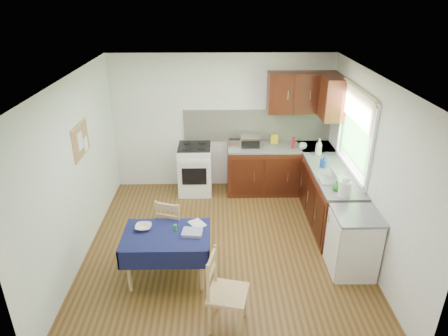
{
  "coord_description": "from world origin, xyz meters",
  "views": [
    {
      "loc": [
        -0.09,
        -4.89,
        3.54
      ],
      "look_at": [
        0.01,
        0.32,
        1.15
      ],
      "focal_mm": 32.0,
      "sensor_mm": 36.0,
      "label": 1
    }
  ],
  "objects_px": {
    "dining_table": "(167,241)",
    "sandwich_press": "(250,141)",
    "toaster": "(234,144)",
    "chair_far": "(172,225)",
    "kettle": "(345,187)",
    "dish_rack": "(333,179)",
    "chair_near": "(224,290)"
  },
  "relations": [
    {
      "from": "chair_far",
      "to": "chair_near",
      "type": "height_order",
      "value": "chair_near"
    },
    {
      "from": "chair_near",
      "to": "toaster",
      "type": "distance_m",
      "value": 3.24
    },
    {
      "from": "toaster",
      "to": "sandwich_press",
      "type": "relative_size",
      "value": 0.72
    },
    {
      "from": "chair_far",
      "to": "chair_near",
      "type": "relative_size",
      "value": 0.95
    },
    {
      "from": "dining_table",
      "to": "chair_near",
      "type": "xyz_separation_m",
      "value": [
        0.72,
        -0.85,
        -0.06
      ]
    },
    {
      "from": "dish_rack",
      "to": "kettle",
      "type": "xyz_separation_m",
      "value": [
        0.02,
        -0.46,
        0.1
      ]
    },
    {
      "from": "chair_far",
      "to": "sandwich_press",
      "type": "bearing_deg",
      "value": -103.34
    },
    {
      "from": "dining_table",
      "to": "chair_far",
      "type": "distance_m",
      "value": 0.51
    },
    {
      "from": "dining_table",
      "to": "sandwich_press",
      "type": "bearing_deg",
      "value": 71.81
    },
    {
      "from": "dish_rack",
      "to": "kettle",
      "type": "height_order",
      "value": "kettle"
    },
    {
      "from": "chair_near",
      "to": "toaster",
      "type": "relative_size",
      "value": 4.05
    },
    {
      "from": "toaster",
      "to": "sandwich_press",
      "type": "distance_m",
      "value": 0.3
    },
    {
      "from": "chair_near",
      "to": "sandwich_press",
      "type": "relative_size",
      "value": 2.93
    },
    {
      "from": "dining_table",
      "to": "chair_far",
      "type": "xyz_separation_m",
      "value": [
        0.02,
        0.51,
        -0.08
      ]
    },
    {
      "from": "toaster",
      "to": "sandwich_press",
      "type": "bearing_deg",
      "value": 20.79
    },
    {
      "from": "chair_far",
      "to": "toaster",
      "type": "bearing_deg",
      "value": -98.16
    },
    {
      "from": "dish_rack",
      "to": "toaster",
      "type": "bearing_deg",
      "value": 122.12
    },
    {
      "from": "chair_far",
      "to": "chair_near",
      "type": "bearing_deg",
      "value": 136.61
    },
    {
      "from": "chair_near",
      "to": "dish_rack",
      "type": "height_order",
      "value": "dish_rack"
    },
    {
      "from": "sandwich_press",
      "to": "dish_rack",
      "type": "xyz_separation_m",
      "value": [
        1.13,
        -1.44,
        -0.07
      ]
    },
    {
      "from": "dining_table",
      "to": "chair_near",
      "type": "distance_m",
      "value": 1.11
    },
    {
      "from": "chair_far",
      "to": "sandwich_press",
      "type": "distance_m",
      "value": 2.35
    },
    {
      "from": "kettle",
      "to": "dining_table",
      "type": "bearing_deg",
      "value": -167.18
    },
    {
      "from": "toaster",
      "to": "kettle",
      "type": "bearing_deg",
      "value": -49.31
    },
    {
      "from": "dining_table",
      "to": "toaster",
      "type": "height_order",
      "value": "toaster"
    },
    {
      "from": "dish_rack",
      "to": "kettle",
      "type": "bearing_deg",
      "value": -101.59
    },
    {
      "from": "dining_table",
      "to": "kettle",
      "type": "xyz_separation_m",
      "value": [
        2.4,
        0.55,
        0.47
      ]
    },
    {
      "from": "kettle",
      "to": "sandwich_press",
      "type": "bearing_deg",
      "value": 121.34
    },
    {
      "from": "sandwich_press",
      "to": "kettle",
      "type": "xyz_separation_m",
      "value": [
        1.15,
        -1.89,
        0.04
      ]
    },
    {
      "from": "toaster",
      "to": "kettle",
      "type": "distance_m",
      "value": 2.3
    },
    {
      "from": "toaster",
      "to": "sandwich_press",
      "type": "height_order",
      "value": "sandwich_press"
    },
    {
      "from": "dish_rack",
      "to": "dining_table",
      "type": "bearing_deg",
      "value": -171.53
    }
  ]
}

